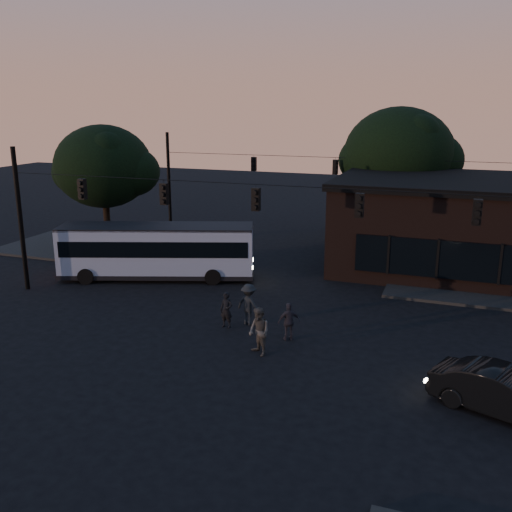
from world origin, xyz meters
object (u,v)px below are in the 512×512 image
(car, at_px, (504,393))
(pedestrian_a, at_px, (226,310))
(pedestrian_d, at_px, (249,304))
(bus, at_px, (157,249))
(pedestrian_b, at_px, (259,332))
(building, at_px, (470,225))
(pedestrian_c, at_px, (289,322))

(car, distance_m, pedestrian_a, 11.68)
(pedestrian_d, bearing_deg, bus, -18.10)
(pedestrian_a, distance_m, pedestrian_b, 3.17)
(building, bearing_deg, pedestrian_d, -125.66)
(bus, height_order, pedestrian_c, bus)
(bus, height_order, car, bus)
(pedestrian_c, bearing_deg, pedestrian_d, -59.36)
(pedestrian_d, bearing_deg, building, -110.46)
(car, relative_size, pedestrian_d, 2.40)
(building, distance_m, pedestrian_d, 15.69)
(pedestrian_a, height_order, pedestrian_b, pedestrian_b)
(pedestrian_a, bearing_deg, pedestrian_d, 47.17)
(building, height_order, pedestrian_c, building)
(building, relative_size, car, 3.42)
(car, relative_size, pedestrian_b, 2.34)
(car, distance_m, pedestrian_b, 8.91)
(building, xyz_separation_m, pedestrian_d, (-9.09, -12.67, -1.77))
(building, xyz_separation_m, bus, (-16.41, -7.85, -1.00))
(building, relative_size, pedestrian_a, 9.52)
(car, bearing_deg, building, 24.83)
(pedestrian_b, distance_m, pedestrian_d, 3.23)
(pedestrian_b, relative_size, pedestrian_d, 1.03)
(bus, relative_size, pedestrian_d, 5.87)
(pedestrian_a, bearing_deg, building, 59.75)
(bus, xyz_separation_m, pedestrian_a, (6.53, -5.50, -0.90))
(building, xyz_separation_m, pedestrian_b, (-7.58, -15.52, -1.74))
(bus, height_order, pedestrian_d, bus)
(building, height_order, pedestrian_b, building)
(car, bearing_deg, bus, 83.19)
(pedestrian_b, bearing_deg, pedestrian_c, 107.05)
(pedestrian_c, bearing_deg, building, -149.73)
(building, distance_m, car, 17.23)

